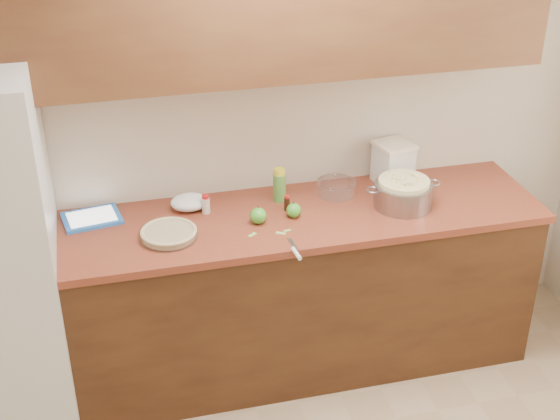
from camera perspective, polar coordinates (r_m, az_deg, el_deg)
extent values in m
plane|color=beige|center=(3.99, -0.96, 6.59)|extent=(3.60, 0.00, 3.60)
cube|color=#482914|center=(4.13, 0.17, -6.22)|extent=(2.60, 0.65, 0.88)
cube|color=#9C3E2A|center=(3.88, 0.18, -0.65)|extent=(2.64, 0.68, 0.04)
cube|color=brown|center=(3.64, -0.42, 15.13)|extent=(2.60, 0.34, 0.70)
cylinder|color=silver|center=(3.71, -8.14, -1.77)|extent=(0.28, 0.28, 0.04)
cylinder|color=#CDB782|center=(3.71, -8.14, -1.76)|extent=(0.25, 0.25, 0.03)
torus|color=#CDB782|center=(3.70, -8.15, -1.56)|extent=(0.27, 0.27, 0.02)
cylinder|color=gray|center=(3.98, 8.99, 1.12)|extent=(0.29, 0.29, 0.13)
torus|color=gray|center=(3.90, 6.83, 1.46)|extent=(0.07, 0.07, 0.01)
torus|color=gray|center=(4.02, 11.18, 1.96)|extent=(0.07, 0.07, 0.01)
cylinder|color=beige|center=(3.97, 9.00, 1.33)|extent=(0.26, 0.26, 0.13)
cube|color=silver|center=(4.20, 8.26, 3.32)|extent=(0.20, 0.20, 0.21)
cube|color=#FAE8C8|center=(4.15, 8.37, 4.74)|extent=(0.22, 0.22, 0.02)
cube|color=blue|center=(3.94, -13.60, -0.59)|extent=(0.31, 0.25, 0.02)
cube|color=white|center=(3.94, -13.62, -0.46)|extent=(0.25, 0.20, 0.00)
cube|color=gray|center=(3.63, 0.94, -2.49)|extent=(0.03, 0.11, 0.00)
cylinder|color=white|center=(3.55, 1.21, -3.21)|extent=(0.03, 0.10, 0.02)
cylinder|color=#4C8C38|center=(3.98, -0.04, 1.66)|extent=(0.07, 0.07, 0.15)
cylinder|color=yellow|center=(3.94, -0.04, 2.83)|extent=(0.06, 0.06, 0.03)
cylinder|color=beige|center=(3.89, -5.45, 0.33)|extent=(0.04, 0.04, 0.08)
cylinder|color=red|center=(3.87, -5.48, 0.98)|extent=(0.03, 0.03, 0.02)
cylinder|color=black|center=(3.90, 0.51, 0.44)|extent=(0.03, 0.03, 0.07)
cylinder|color=red|center=(3.88, 0.52, 0.98)|extent=(0.03, 0.03, 0.01)
cylinder|color=silver|center=(4.07, 4.13, 1.62)|extent=(0.19, 0.19, 0.07)
torus|color=silver|center=(4.05, 4.15, 2.05)|extent=(0.20, 0.20, 0.01)
ellipsoid|color=white|center=(3.94, -6.66, 0.57)|extent=(0.22, 0.20, 0.08)
sphere|color=green|center=(3.79, -1.60, -0.42)|extent=(0.08, 0.08, 0.08)
cylinder|color=#3F2D19|center=(3.77, -1.61, 0.21)|extent=(0.01, 0.01, 0.01)
sphere|color=green|center=(3.84, 1.01, -0.02)|extent=(0.07, 0.07, 0.07)
cylinder|color=#3F2D19|center=(3.82, 1.02, 0.54)|extent=(0.01, 0.01, 0.01)
cube|color=#91C660|center=(3.71, -2.04, -1.82)|extent=(0.05, 0.04, 0.00)
cube|color=#91C660|center=(3.72, 0.05, -1.71)|extent=(0.05, 0.04, 0.00)
cube|color=#91C660|center=(3.74, 0.52, -1.51)|extent=(0.04, 0.02, 0.00)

